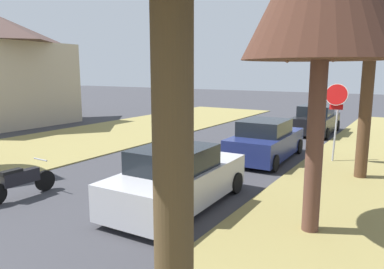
{
  "coord_description": "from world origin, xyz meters",
  "views": [
    {
      "loc": [
        7.17,
        -0.07,
        3.44
      ],
      "look_at": [
        1.27,
        9.44,
        1.48
      ],
      "focal_mm": 34.17,
      "sensor_mm": 36.0,
      "label": 1
    }
  ],
  "objects": [
    {
      "name": "stop_sign_far",
      "position": [
        4.58,
        14.27,
        2.16
      ],
      "size": [
        0.81,
        0.62,
        2.93
      ],
      "color": "#9EA0A5",
      "rests_on": "grass_verge_right"
    },
    {
      "name": "parked_sedan_silver",
      "position": [
        2.13,
        7.35,
        0.72
      ],
      "size": [
        2.04,
        4.45,
        1.57
      ],
      "color": "#BCBCC1",
      "rests_on": "ground"
    },
    {
      "name": "parked_sedan_navy",
      "position": [
        2.23,
        13.37,
        0.72
      ],
      "size": [
        2.04,
        4.45,
        1.57
      ],
      "color": "navy",
      "rests_on": "ground"
    },
    {
      "name": "parked_sedan_black",
      "position": [
        2.45,
        20.55,
        0.72
      ],
      "size": [
        2.04,
        4.45,
        1.57
      ],
      "color": "black",
      "rests_on": "ground"
    },
    {
      "name": "parked_motorcycle",
      "position": [
        -1.85,
        5.59,
        0.48
      ],
      "size": [
        0.6,
        2.05,
        0.97
      ],
      "color": "black",
      "rests_on": "ground"
    }
  ]
}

